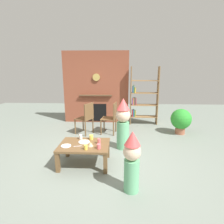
{
  "coord_description": "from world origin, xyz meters",
  "views": [
    {
      "loc": [
        0.34,
        -3.63,
        1.82
      ],
      "look_at": [
        0.15,
        0.4,
        0.87
      ],
      "focal_mm": 29.34,
      "sensor_mm": 36.0,
      "label": 1
    }
  ],
  "objects": [
    {
      "name": "ground_plane",
      "position": [
        0.0,
        0.0,
        0.0
      ],
      "size": [
        12.0,
        12.0,
        0.0
      ],
      "primitive_type": "plane",
      "color": "gray"
    },
    {
      "name": "paper_plate_rear",
      "position": [
        -0.37,
        -0.3,
        0.42
      ],
      "size": [
        0.22,
        0.22,
        0.01
      ],
      "primitive_type": "cylinder",
      "color": "white",
      "rests_on": "coffee_table"
    },
    {
      "name": "table_fork",
      "position": [
        -0.45,
        -0.5,
        0.42
      ],
      "size": [
        0.15,
        0.05,
        0.01
      ],
      "primitive_type": "cube",
      "rotation": [
        0.0,
        0.0,
        0.26
      ],
      "color": "silver",
      "rests_on": "coffee_table"
    },
    {
      "name": "potted_plant_tall",
      "position": [
        2.06,
        1.45,
        0.41
      ],
      "size": [
        0.57,
        0.57,
        0.72
      ],
      "color": "#9E5B42",
      "rests_on": "ground_plane"
    },
    {
      "name": "paper_cup_near_left",
      "position": [
        -0.07,
        -0.36,
        0.47
      ],
      "size": [
        0.06,
        0.06,
        0.1
      ],
      "primitive_type": "cylinder",
      "color": "#E5666B",
      "rests_on": "coffee_table"
    },
    {
      "name": "dining_chair_left",
      "position": [
        -0.61,
        1.31,
        0.51
      ],
      "size": [
        0.54,
        0.54,
        0.9
      ],
      "rotation": [
        0.0,
        0.0,
        2.67
      ],
      "color": "brown",
      "rests_on": "ground_plane"
    },
    {
      "name": "child_in_pink",
      "position": [
        0.4,
        0.39,
        0.63
      ],
      "size": [
        0.33,
        0.33,
        1.19
      ],
      "rotation": [
        0.0,
        0.0,
        -2.33
      ],
      "color": "#66B27F",
      "rests_on": "ground_plane"
    },
    {
      "name": "paper_cup_far_left",
      "position": [
        -0.25,
        -0.14,
        0.47
      ],
      "size": [
        0.08,
        0.08,
        0.1
      ],
      "primitive_type": "cylinder",
      "color": "#F2CC4C",
      "rests_on": "coffee_table"
    },
    {
      "name": "paper_plate_front",
      "position": [
        -0.67,
        -0.5,
        0.42
      ],
      "size": [
        0.19,
        0.19,
        0.01
      ],
      "primitive_type": "cylinder",
      "color": "white",
      "rests_on": "coffee_table"
    },
    {
      "name": "paper_cup_near_right",
      "position": [
        -0.04,
        -0.58,
        0.46
      ],
      "size": [
        0.07,
        0.07,
        0.09
      ],
      "primitive_type": "cylinder",
      "color": "#E5666B",
      "rests_on": "coffee_table"
    },
    {
      "name": "dining_chair_middle",
      "position": [
        0.1,
        1.39,
        0.51
      ],
      "size": [
        0.46,
        0.46,
        0.9
      ],
      "rotation": [
        0.0,
        0.0,
        2.99
      ],
      "color": "brown",
      "rests_on": "ground_plane"
    },
    {
      "name": "coffee_table",
      "position": [
        -0.35,
        -0.39,
        0.35
      ],
      "size": [
        0.95,
        0.7,
        0.42
      ],
      "color": "brown",
      "rests_on": "ground_plane"
    },
    {
      "name": "paper_cup_far_right",
      "position": [
        -0.47,
        -0.13,
        0.46
      ],
      "size": [
        0.07,
        0.07,
        0.09
      ],
      "primitive_type": "cylinder",
      "color": "silver",
      "rests_on": "coffee_table"
    },
    {
      "name": "birthday_cake_slice",
      "position": [
        -0.21,
        -0.47,
        0.45
      ],
      "size": [
        0.1,
        0.1,
        0.07
      ],
      "primitive_type": "cone",
      "color": "#EAC68C",
      "rests_on": "coffee_table"
    },
    {
      "name": "child_with_cone_hat",
      "position": [
        0.52,
        -1.16,
        0.51
      ],
      "size": [
        0.27,
        0.27,
        0.96
      ],
      "rotation": [
        0.0,
        0.0,
        2.41
      ],
      "color": "#66B27F",
      "rests_on": "ground_plane"
    },
    {
      "name": "brick_fireplace_feature",
      "position": [
        -0.5,
        2.6,
        1.19
      ],
      "size": [
        2.2,
        0.28,
        2.4
      ],
      "color": "brown",
      "rests_on": "ground_plane"
    },
    {
      "name": "bookshelf",
      "position": [
        1.05,
        2.4,
        0.86
      ],
      "size": [
        0.9,
        0.28,
        1.9
      ],
      "color": "olive",
      "rests_on": "ground_plane"
    },
    {
      "name": "paper_cup_center",
      "position": [
        -0.27,
        -0.62,
        0.46
      ],
      "size": [
        0.06,
        0.06,
        0.09
      ],
      "primitive_type": "cylinder",
      "color": "#F2CC4C",
      "rests_on": "coffee_table"
    }
  ]
}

